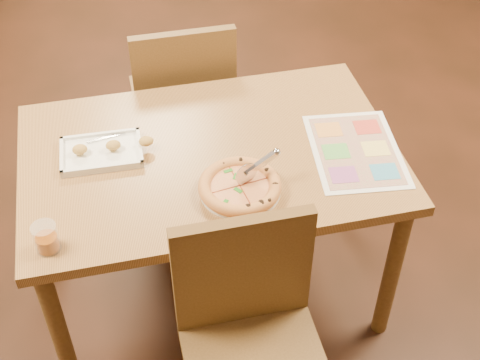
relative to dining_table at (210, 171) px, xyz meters
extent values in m
plane|color=black|center=(0.00, 0.00, -0.63)|extent=(7.00, 7.00, 0.00)
cube|color=#9E733F|center=(0.00, 0.00, 0.07)|extent=(1.30, 0.85, 0.04)
cylinder|color=brown|center=(-0.59, -0.36, -0.29)|extent=(0.06, 0.06, 0.68)
cylinder|color=brown|center=(-0.59, 0.36, -0.29)|extent=(0.06, 0.06, 0.68)
cylinder|color=brown|center=(0.59, -0.36, -0.29)|extent=(0.06, 0.06, 0.68)
cylinder|color=brown|center=(0.59, 0.36, -0.29)|extent=(0.06, 0.06, 0.68)
cube|color=brown|center=(0.00, -0.51, 0.04)|extent=(0.42, 0.04, 0.45)
cube|color=brown|center=(0.00, 0.70, -0.18)|extent=(0.42, 0.42, 0.04)
cube|color=brown|center=(0.00, 0.51, 0.04)|extent=(0.42, 0.04, 0.45)
cylinder|color=white|center=(0.06, -0.21, 0.09)|extent=(0.35, 0.35, 0.01)
cylinder|color=#E3924D|center=(0.06, -0.22, 0.11)|extent=(0.26, 0.26, 0.01)
cylinder|color=#D7C274|center=(0.06, -0.22, 0.11)|extent=(0.22, 0.22, 0.01)
torus|color=#E3924D|center=(0.06, -0.22, 0.11)|extent=(0.27, 0.27, 0.04)
cylinder|color=silver|center=(0.08, -0.21, 0.16)|extent=(0.08, 0.03, 0.08)
cube|color=silver|center=(0.14, -0.19, 0.18)|extent=(0.12, 0.05, 0.06)
cube|color=white|center=(-0.36, 0.07, 0.09)|extent=(0.28, 0.20, 0.02)
cube|color=silver|center=(-0.36, 0.07, 0.10)|extent=(0.14, 0.03, 0.00)
ellipsoid|color=#B68D41|center=(-0.43, 0.07, 0.12)|extent=(0.05, 0.04, 0.03)
ellipsoid|color=#B68D41|center=(-0.32, 0.07, 0.12)|extent=(0.05, 0.04, 0.03)
ellipsoid|color=#B68D41|center=(-0.21, 0.06, 0.12)|extent=(0.05, 0.04, 0.03)
cylinder|color=#8C400A|center=(-0.55, -0.32, 0.11)|extent=(0.06, 0.06, 0.05)
cylinder|color=white|center=(-0.55, -0.32, 0.13)|extent=(0.07, 0.07, 0.09)
cube|color=silver|center=(0.50, -0.11, 0.09)|extent=(0.35, 0.46, 0.00)
camera|label=1|loc=(-0.29, -1.74, 1.60)|focal=50.00mm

